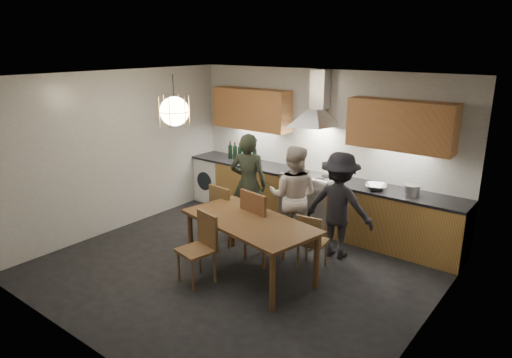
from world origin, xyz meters
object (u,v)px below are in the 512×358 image
Objects in this scene: chair_back_left at (225,211)px; wine_bottles at (242,152)px; person_left at (248,184)px; mixing_bowl at (376,187)px; dining_table at (250,226)px; person_right at (339,205)px; chair_front at (201,243)px; person_mid at (293,196)px; stock_pot at (412,191)px.

wine_bottles is at bearing -53.32° from chair_back_left.
mixing_bowl is (1.83, 0.77, 0.11)m from person_left.
dining_table is 1.39m from person_right.
wine_bottles reaches higher than chair_front.
chair_front is 1.73m from person_left.
chair_back_left is 1.06m from person_mid.
chair_back_left is at bearing -59.75° from wine_bottles.
chair_front is 4.17× the size of stock_pot.
person_right is (0.73, 0.08, -0.01)m from person_mid.
mixing_bowl reaches higher than chair_front.
person_left is (-0.00, 0.58, 0.28)m from chair_back_left.
dining_table is 0.66m from chair_front.
chair_front is 0.59× the size of person_mid.
dining_table is 2.42m from stock_pot.
mixing_bowl is 0.49× the size of wine_bottles.
chair_front is 2.86× the size of mixing_bowl.
chair_front is 2.76m from mixing_bowl.
stock_pot is at bearing 64.72° from chair_front.
chair_front is at bearing -127.05° from stock_pot.
person_left is at bearing -45.97° from wine_bottles.
chair_back_left is 2.96× the size of mixing_bowl.
person_right reaches higher than mixing_bowl.
person_left is 0.84m from person_mid.
person_mid reaches higher than person_right.
person_mid reaches higher than wine_bottles.
person_right reaches higher than stock_pot.
dining_table is at bearing -48.57° from wine_bottles.
chair_front is 0.59× the size of person_right.
person_left reaches higher than mixing_bowl.
person_left reaches higher than person_mid.
chair_back_left is at bearing -143.47° from mixing_bowl.
person_left is 2.50× the size of wine_bottles.
mixing_bowl is (1.82, 1.35, 0.40)m from chair_back_left.
dining_table is 1.15m from person_mid.
person_right is at bearing -149.63° from chair_back_left.
mixing_bowl is at bearing -117.63° from person_right.
chair_back_left is 1.44× the size of wine_bottles.
stock_pot reaches higher than mixing_bowl.
wine_bottles is (-2.42, 0.77, 0.29)m from person_right.
person_left is 1.06× the size of person_mid.
chair_back_left is 2.76m from stock_pot.
wine_bottles is (-3.20, 0.08, 0.09)m from stock_pot.
mixing_bowl is at bearing -175.90° from stock_pot.
chair_back_left is at bearing 68.67° from person_left.
mixing_bowl is (1.31, 2.39, 0.41)m from chair_front.
person_mid is 2.37× the size of wine_bottles.
chair_back_left is 1.04× the size of chair_front.
person_mid reaches higher than stock_pot.
dining_table is at bearing -126.86° from stock_pot.
dining_table is 2.11m from mixing_bowl.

